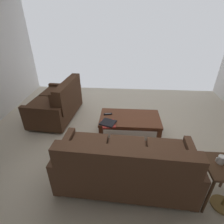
# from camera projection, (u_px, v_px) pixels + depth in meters

# --- Properties ---
(ground_plane) EXTENTS (5.68, 5.56, 0.01)m
(ground_plane) POSITION_uv_depth(u_px,v_px,m) (121.00, 146.00, 3.27)
(ground_plane) COLOR beige
(sofa_main) EXTENTS (1.88, 0.93, 0.89)m
(sofa_main) POSITION_uv_depth(u_px,v_px,m) (125.00, 165.00, 2.36)
(sofa_main) COLOR black
(sofa_main) RESTS_ON ground
(loveseat_near) EXTENTS (0.95, 1.41, 0.90)m
(loveseat_near) POSITION_uv_depth(u_px,v_px,m) (58.00, 103.00, 3.97)
(loveseat_near) COLOR black
(loveseat_near) RESTS_ON ground
(coffee_table) EXTENTS (1.11, 0.65, 0.46)m
(coffee_table) POSITION_uv_depth(u_px,v_px,m) (130.00, 120.00, 3.30)
(coffee_table) COLOR brown
(coffee_table) RESTS_ON ground
(end_table) EXTENTS (0.45, 0.45, 0.61)m
(end_table) POSITION_uv_depth(u_px,v_px,m) (223.00, 173.00, 2.10)
(end_table) COLOR #472D1C
(end_table) RESTS_ON ground
(coffee_mug) EXTENTS (0.10, 0.08, 0.10)m
(coffee_mug) POSITION_uv_depth(u_px,v_px,m) (221.00, 160.00, 2.06)
(coffee_mug) COLOR white
(coffee_mug) RESTS_ON end_table
(book_stack) EXTENTS (0.30, 0.30, 0.05)m
(book_stack) POSITION_uv_depth(u_px,v_px,m) (108.00, 123.00, 3.05)
(book_stack) COLOR #C63833
(book_stack) RESTS_ON coffee_table
(tv_remote) EXTENTS (0.17, 0.08, 0.02)m
(tv_remote) POSITION_uv_depth(u_px,v_px,m) (108.00, 114.00, 3.35)
(tv_remote) COLOR black
(tv_remote) RESTS_ON coffee_table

